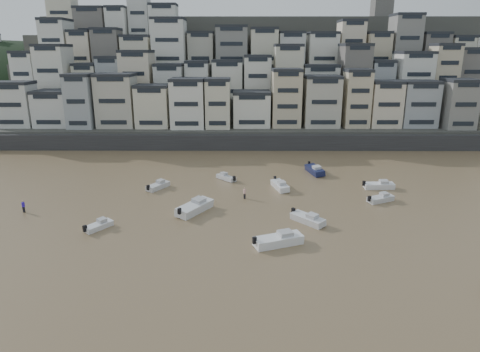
{
  "coord_description": "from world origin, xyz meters",
  "views": [
    {
      "loc": [
        9.17,
        -30.59,
        21.99
      ],
      "look_at": [
        8.84,
        30.0,
        4.0
      ],
      "focal_mm": 32.0,
      "sensor_mm": 36.0,
      "label": 1
    }
  ],
  "objects_px": {
    "boat_c": "(195,206)",
    "boat_f": "(158,185)",
    "boat_i": "(315,169)",
    "person_blue": "(23,206)",
    "boat_d": "(381,198)",
    "boat_g": "(379,184)",
    "boat_a": "(278,238)",
    "boat_h": "(226,177)",
    "boat_b": "(308,218)",
    "boat_j": "(98,225)",
    "person_pink": "(245,193)",
    "boat_e": "(280,184)"
  },
  "relations": [
    {
      "from": "boat_c",
      "to": "boat_f",
      "type": "bearing_deg",
      "value": 65.4
    },
    {
      "from": "boat_h",
      "to": "boat_j",
      "type": "height_order",
      "value": "boat_h"
    },
    {
      "from": "boat_i",
      "to": "person_pink",
      "type": "xyz_separation_m",
      "value": [
        -13.01,
        -13.96,
        0.01
      ]
    },
    {
      "from": "boat_d",
      "to": "boat_a",
      "type": "bearing_deg",
      "value": -164.55
    },
    {
      "from": "boat_c",
      "to": "boat_i",
      "type": "xyz_separation_m",
      "value": [
        20.04,
        19.72,
        -0.1
      ]
    },
    {
      "from": "person_blue",
      "to": "boat_g",
      "type": "bearing_deg",
      "value": 11.57
    },
    {
      "from": "boat_e",
      "to": "boat_i",
      "type": "bearing_deg",
      "value": 127.72
    },
    {
      "from": "boat_e",
      "to": "boat_g",
      "type": "relative_size",
      "value": 1.05
    },
    {
      "from": "boat_g",
      "to": "person_pink",
      "type": "distance_m",
      "value": 22.68
    },
    {
      "from": "boat_d",
      "to": "boat_h",
      "type": "xyz_separation_m",
      "value": [
        -23.61,
        11.07,
        -0.04
      ]
    },
    {
      "from": "boat_d",
      "to": "boat_i",
      "type": "distance_m",
      "value": 16.98
    },
    {
      "from": "boat_f",
      "to": "boat_g",
      "type": "distance_m",
      "value": 36.32
    },
    {
      "from": "boat_c",
      "to": "person_blue",
      "type": "relative_size",
      "value": 4.04
    },
    {
      "from": "boat_a",
      "to": "boat_d",
      "type": "bearing_deg",
      "value": 20.31
    },
    {
      "from": "boat_h",
      "to": "boat_j",
      "type": "xyz_separation_m",
      "value": [
        -15.47,
        -21.44,
        -0.03
      ]
    },
    {
      "from": "boat_c",
      "to": "person_pink",
      "type": "distance_m",
      "value": 9.08
    },
    {
      "from": "boat_f",
      "to": "boat_i",
      "type": "height_order",
      "value": "boat_i"
    },
    {
      "from": "boat_b",
      "to": "boat_j",
      "type": "height_order",
      "value": "boat_b"
    },
    {
      "from": "boat_e",
      "to": "boat_f",
      "type": "height_order",
      "value": "boat_e"
    },
    {
      "from": "boat_d",
      "to": "boat_g",
      "type": "relative_size",
      "value": 0.89
    },
    {
      "from": "boat_a",
      "to": "boat_h",
      "type": "relative_size",
      "value": 1.46
    },
    {
      "from": "boat_h",
      "to": "boat_i",
      "type": "xyz_separation_m",
      "value": [
        16.19,
        4.2,
        0.25
      ]
    },
    {
      "from": "boat_f",
      "to": "boat_g",
      "type": "bearing_deg",
      "value": -59.28
    },
    {
      "from": "boat_g",
      "to": "boat_i",
      "type": "xyz_separation_m",
      "value": [
        -9.11,
        8.94,
        0.13
      ]
    },
    {
      "from": "boat_f",
      "to": "boat_i",
      "type": "relative_size",
      "value": 0.78
    },
    {
      "from": "boat_d",
      "to": "boat_b",
      "type": "bearing_deg",
      "value": -172.34
    },
    {
      "from": "boat_d",
      "to": "person_blue",
      "type": "relative_size",
      "value": 2.72
    },
    {
      "from": "boat_a",
      "to": "boat_g",
      "type": "distance_m",
      "value": 28.01
    },
    {
      "from": "boat_i",
      "to": "person_pink",
      "type": "relative_size",
      "value": 3.61
    },
    {
      "from": "boat_e",
      "to": "boat_h",
      "type": "xyz_separation_m",
      "value": [
        -9.01,
        4.95,
        -0.16
      ]
    },
    {
      "from": "boat_d",
      "to": "boat_h",
      "type": "distance_m",
      "value": 26.07
    },
    {
      "from": "boat_i",
      "to": "person_pink",
      "type": "distance_m",
      "value": 19.09
    },
    {
      "from": "boat_i",
      "to": "person_blue",
      "type": "xyz_separation_m",
      "value": [
        -44.08,
        -19.83,
        0.01
      ]
    },
    {
      "from": "boat_a",
      "to": "boat_b",
      "type": "xyz_separation_m",
      "value": [
        4.4,
        6.64,
        -0.14
      ]
    },
    {
      "from": "boat_d",
      "to": "boat_g",
      "type": "height_order",
      "value": "boat_g"
    },
    {
      "from": "boat_a",
      "to": "boat_h",
      "type": "xyz_separation_m",
      "value": [
        -7.05,
        25.98,
        -0.27
      ]
    },
    {
      "from": "boat_j",
      "to": "boat_h",
      "type": "bearing_deg",
      "value": -0.46
    },
    {
      "from": "boat_c",
      "to": "boat_i",
      "type": "height_order",
      "value": "boat_c"
    },
    {
      "from": "boat_g",
      "to": "boat_h",
      "type": "distance_m",
      "value": 25.74
    },
    {
      "from": "boat_d",
      "to": "boat_f",
      "type": "height_order",
      "value": "boat_f"
    },
    {
      "from": "boat_f",
      "to": "boat_a",
      "type": "bearing_deg",
      "value": -108.95
    },
    {
      "from": "boat_c",
      "to": "boat_j",
      "type": "height_order",
      "value": "boat_c"
    },
    {
      "from": "person_pink",
      "to": "boat_e",
      "type": "bearing_deg",
      "value": 39.55
    },
    {
      "from": "boat_j",
      "to": "boat_b",
      "type": "bearing_deg",
      "value": -50.18
    },
    {
      "from": "boat_g",
      "to": "boat_b",
      "type": "bearing_deg",
      "value": -135.15
    },
    {
      "from": "boat_f",
      "to": "boat_j",
      "type": "height_order",
      "value": "boat_f"
    },
    {
      "from": "boat_g",
      "to": "boat_j",
      "type": "distance_m",
      "value": 44.06
    },
    {
      "from": "boat_f",
      "to": "boat_d",
      "type": "bearing_deg",
      "value": -69.64
    },
    {
      "from": "boat_d",
      "to": "boat_e",
      "type": "height_order",
      "value": "boat_e"
    },
    {
      "from": "boat_c",
      "to": "boat_g",
      "type": "xyz_separation_m",
      "value": [
        29.14,
        10.77,
        -0.23
      ]
    }
  ]
}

